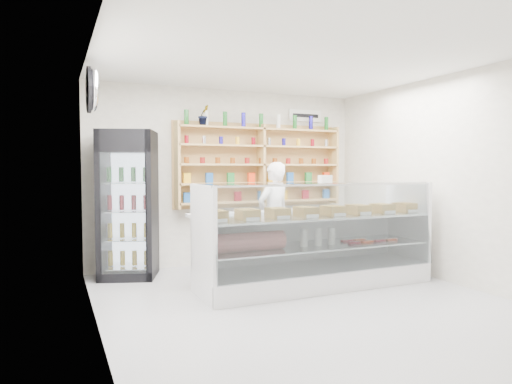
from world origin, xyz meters
name	(u,v)px	position (x,y,z in m)	size (l,w,h in m)	color
room	(308,181)	(0.00, 0.00, 1.40)	(5.00, 5.00, 5.00)	#ADADB2
display_counter	(315,258)	(0.50, 0.65, 0.37)	(3.11, 0.93, 1.36)	white
shop_worker	(274,216)	(0.42, 1.71, 0.82)	(0.60, 0.39, 1.63)	white
drinks_cooler	(129,204)	(-1.65, 2.14, 1.04)	(0.94, 0.93, 2.07)	black
wall_shelving	(261,165)	(0.50, 2.34, 1.59)	(2.84, 0.28, 1.33)	tan
potted_plant	(204,115)	(-0.48, 2.34, 2.36)	(0.18, 0.14, 0.33)	#1E6626
security_mirror	(93,90)	(-2.17, 1.20, 2.45)	(0.15, 0.50, 0.50)	silver
wall_sign	(305,116)	(1.40, 2.47, 2.45)	(0.62, 0.03, 0.20)	white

